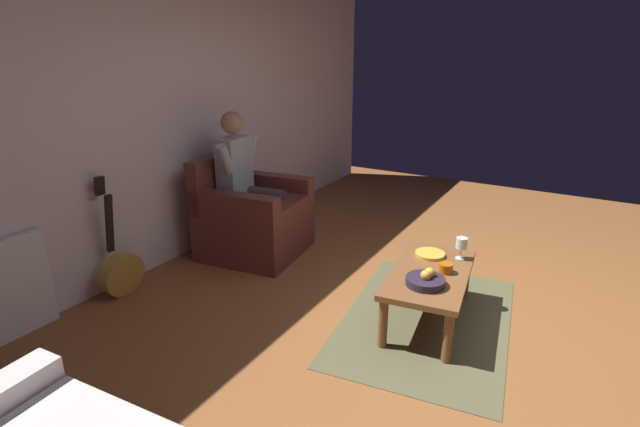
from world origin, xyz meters
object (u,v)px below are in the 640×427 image
(coffee_table, at_px, (430,278))
(guitar, at_px, (121,269))
(fruit_bowl, at_px, (426,280))
(wine_glass_near, at_px, (462,244))
(candle_jar, at_px, (446,268))
(decorative_dish, at_px, (430,254))
(person_seated, at_px, (247,180))
(armchair, at_px, (252,218))

(coffee_table, distance_m, guitar, 2.32)
(fruit_bowl, bearing_deg, wine_glass_near, 170.52)
(coffee_table, distance_m, fruit_bowl, 0.24)
(fruit_bowl, bearing_deg, guitar, -74.21)
(coffee_table, height_order, candle_jar, candle_jar)
(guitar, height_order, decorative_dish, guitar)
(person_seated, relative_size, decorative_dish, 6.03)
(coffee_table, bearing_deg, decorative_dish, -161.30)
(fruit_bowl, xyz_separation_m, decorative_dish, (-0.45, -0.12, -0.02))
(guitar, xyz_separation_m, wine_glass_near, (-1.14, 2.29, 0.29))
(decorative_dish, bearing_deg, person_seated, -92.86)
(armchair, xyz_separation_m, candle_jar, (0.31, 1.90, 0.09))
(person_seated, bearing_deg, wine_glass_near, 81.59)
(guitar, relative_size, wine_glass_near, 5.86)
(fruit_bowl, height_order, decorative_dish, fruit_bowl)
(person_seated, bearing_deg, candle_jar, 73.42)
(guitar, bearing_deg, decorative_dish, 117.34)
(wine_glass_near, xyz_separation_m, candle_jar, (0.28, -0.03, -0.08))
(guitar, distance_m, wine_glass_near, 2.57)
(armchair, relative_size, wine_glass_near, 5.86)
(fruit_bowl, relative_size, decorative_dish, 1.17)
(decorative_dish, bearing_deg, armchair, -93.02)
(guitar, bearing_deg, fruit_bowl, 105.79)
(wine_glass_near, bearing_deg, candle_jar, -5.47)
(decorative_dish, distance_m, candle_jar, 0.28)
(person_seated, distance_m, coffee_table, 1.90)
(decorative_dish, relative_size, candle_jar, 2.28)
(person_seated, bearing_deg, coffee_table, 72.25)
(fruit_bowl, relative_size, candle_jar, 2.67)
(armchair, bearing_deg, person_seated, -90.00)
(armchair, distance_m, person_seated, 0.37)
(coffee_table, relative_size, candle_jar, 10.82)
(coffee_table, bearing_deg, guitar, -68.85)
(decorative_dish, height_order, candle_jar, candle_jar)
(wine_glass_near, distance_m, candle_jar, 0.29)
(person_seated, relative_size, fruit_bowl, 5.17)
(person_seated, xyz_separation_m, wine_glass_near, (0.03, 1.95, -0.20))
(wine_glass_near, bearing_deg, decorative_dish, -73.60)
(guitar, bearing_deg, wine_glass_near, 116.44)
(wine_glass_near, height_order, fruit_bowl, wine_glass_near)
(person_seated, relative_size, coffee_table, 1.27)
(fruit_bowl, bearing_deg, person_seated, -106.20)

